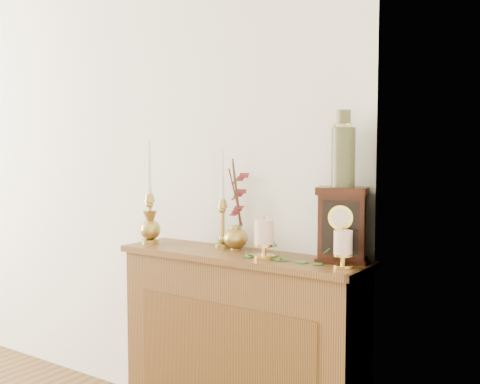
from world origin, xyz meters
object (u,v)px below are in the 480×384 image
Objects in this scene: candlestick_left at (150,210)px; candlestick_center at (223,215)px; ginger_jar at (238,208)px; mantel_clock at (342,225)px; ceramic_vase at (343,153)px; bud_vase at (150,227)px.

candlestick_center is at bearing 17.84° from candlestick_left.
candlestick_center reaches higher than ginger_jar.
mantel_clock is (0.55, -0.02, -0.04)m from ginger_jar.
ceramic_vase is (0.64, -0.01, 0.31)m from candlestick_center.
ginger_jar is (0.46, 0.13, 0.11)m from bud_vase.
bud_vase is (-0.37, -0.12, -0.08)m from candlestick_center.
candlestick_left is 0.49m from ginger_jar.
ceramic_vase is at bearing -0.65° from candlestick_center.
mantel_clock is 0.31m from ceramic_vase.
ceramic_vase reaches higher than bud_vase.
ginger_jar is at bearing 5.18° from candlestick_center.
candlestick_left is 1.19× the size of ginger_jar.
ceramic_vase is (1.02, 0.11, 0.39)m from bud_vase.
mantel_clock is (1.02, 0.11, -0.01)m from candlestick_left.
ceramic_vase is (-0.00, 0.00, 0.31)m from mantel_clock.
mantel_clock is (0.64, -0.01, -0.00)m from candlestick_center.
mantel_clock is (1.02, 0.11, 0.07)m from bud_vase.
mantel_clock is 0.99× the size of ceramic_vase.
candlestick_center is 0.40m from bud_vase.
bud_vase is 0.52× the size of ceramic_vase.
ceramic_vase reaches higher than candlestick_left.
candlestick_center is 0.72m from ceramic_vase.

